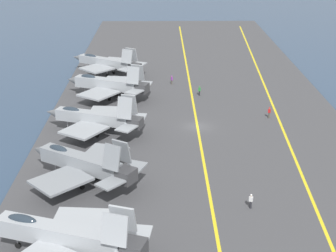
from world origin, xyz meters
name	(u,v)px	position (x,y,z in m)	size (l,w,h in m)	color
ground_plane	(197,129)	(0.00, 0.00, 0.00)	(2000.00, 2000.00, 0.00)	#2D425B
carrier_deck	(197,128)	(0.00, 0.00, 0.20)	(170.97, 46.41, 0.40)	#424244
deck_stripe_foul_line	(281,126)	(0.00, -12.76, 0.40)	(153.88, 0.36, 0.01)	yellow
deck_stripe_centerline	(197,127)	(0.00, 0.00, 0.40)	(153.88, 0.36, 0.01)	yellow
parked_jet_nearest	(62,235)	(-32.11, 14.54, 2.88)	(12.30, 16.76, 6.15)	#9EA3A8
parked_jet_second	(83,163)	(-17.59, 14.73, 3.07)	(13.75, 14.76, 6.42)	gray
parked_jet_third	(95,118)	(-2.55, 15.03, 2.90)	(13.16, 15.34, 6.38)	#93999E
parked_jet_fourth	(108,84)	(13.55, 14.68, 2.91)	(13.74, 15.60, 6.33)	#93999E
parked_jet_fifth	(107,62)	(27.77, 16.21, 2.97)	(12.84, 15.87, 6.00)	#93999E
crew_green_vest	(199,90)	(14.61, -1.34, 1.36)	(0.46, 0.43, 1.75)	#232328
crew_purple_vest	(172,79)	(21.25, 3.44, 1.36)	(0.45, 0.38, 1.75)	#4C473D
crew_red_vest	(269,112)	(3.42, -11.51, 1.39)	(0.42, 0.46, 1.80)	#4C473D
crew_white_vest	(251,200)	(-23.58, -4.18, 1.36)	(0.43, 0.46, 1.75)	#232328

